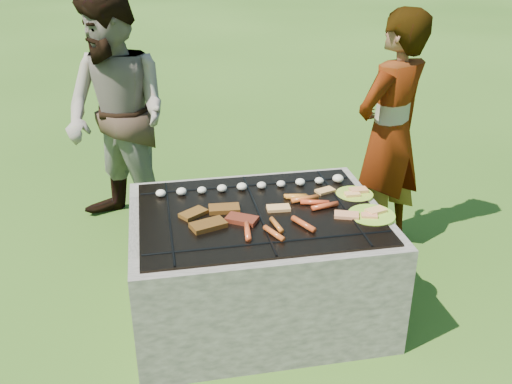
# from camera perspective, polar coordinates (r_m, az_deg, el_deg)

# --- Properties ---
(lawn) EXTENTS (60.00, 60.00, 0.00)m
(lawn) POSITION_cam_1_polar(r_m,az_deg,el_deg) (3.25, 0.17, -11.60)
(lawn) COLOR #244812
(lawn) RESTS_ON ground
(fire_pit) EXTENTS (1.30, 1.00, 0.62)m
(fire_pit) POSITION_cam_1_polar(r_m,az_deg,el_deg) (3.09, 0.18, -7.42)
(fire_pit) COLOR #AAA397
(fire_pit) RESTS_ON ground
(mushrooms) EXTENTS (1.06, 0.06, 0.04)m
(mushrooms) POSITION_cam_1_polar(r_m,az_deg,el_deg) (3.16, -0.03, 0.66)
(mushrooms) COLOR white
(mushrooms) RESTS_ON fire_pit
(pork_slabs) EXTENTS (0.40, 0.28, 0.02)m
(pork_slabs) POSITION_cam_1_polar(r_m,az_deg,el_deg) (2.85, -3.82, -2.53)
(pork_slabs) COLOR #94591A
(pork_slabs) RESTS_ON fire_pit
(sausages) EXTENTS (0.54, 0.47, 0.03)m
(sausages) POSITION_cam_1_polar(r_m,az_deg,el_deg) (2.88, 3.85, -2.16)
(sausages) COLOR orange
(sausages) RESTS_ON fire_pit
(bread_on_grate) EXTENTS (0.45, 0.40, 0.02)m
(bread_on_grate) POSITION_cam_1_polar(r_m,az_deg,el_deg) (2.97, 6.04, -1.44)
(bread_on_grate) COLOR tan
(bread_on_grate) RESTS_ON fire_pit
(plate_far) EXTENTS (0.25, 0.25, 0.03)m
(plate_far) POSITION_cam_1_polar(r_m,az_deg,el_deg) (3.16, 9.85, -0.19)
(plate_far) COLOR yellow
(plate_far) RESTS_ON fire_pit
(plate_near) EXTENTS (0.25, 0.25, 0.03)m
(plate_near) POSITION_cam_1_polar(r_m,az_deg,el_deg) (2.95, 11.50, -2.27)
(plate_near) COLOR #A7CF31
(plate_near) RESTS_ON fire_pit
(cook) EXTENTS (0.66, 0.59, 1.53)m
(cook) POSITION_cam_1_polar(r_m,az_deg,el_deg) (3.66, 13.24, 5.68)
(cook) COLOR #A19486
(cook) RESTS_ON ground
(bystander) EXTENTS (0.98, 0.99, 1.61)m
(bystander) POSITION_cam_1_polar(r_m,az_deg,el_deg) (3.84, -13.70, 7.26)
(bystander) COLOR gray
(bystander) RESTS_ON ground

